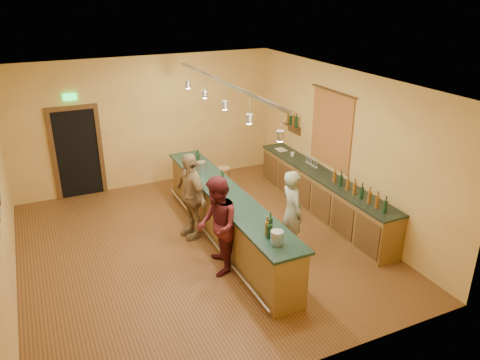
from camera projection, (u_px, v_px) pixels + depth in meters
name	position (u px, v px, depth m)	size (l,w,h in m)	color
floor	(198.00, 246.00, 9.12)	(7.00, 7.00, 0.00)	brown
ceiling	(192.00, 82.00, 7.88)	(6.50, 7.00, 0.02)	silver
wall_back	(147.00, 123.00, 11.43)	(6.50, 0.02, 3.20)	tan
wall_front	(295.00, 268.00, 5.57)	(6.50, 0.02, 3.20)	tan
wall_right	(342.00, 146.00, 9.76)	(0.02, 7.00, 3.20)	tan
doorway	(77.00, 151.00, 10.93)	(1.15, 0.09, 2.48)	black
tapestry	(331.00, 130.00, 9.99)	(0.03, 1.40, 1.60)	#96391E
bottle_shelf	(292.00, 121.00, 11.29)	(0.17, 0.55, 0.54)	#523318
back_counter	(323.00, 194.00, 10.23)	(0.60, 4.55, 1.27)	brown
tasting_bar	(226.00, 213.00, 9.11)	(0.73, 5.10, 1.38)	brown
pendant_track	(225.00, 92.00, 8.19)	(0.11, 4.60, 0.50)	silver
bartender	(292.00, 212.00, 8.65)	(0.60, 0.40, 1.65)	gray
customer_a	(217.00, 226.00, 8.04)	(0.86, 0.67, 1.77)	#59191E
customer_b	(191.00, 196.00, 9.19)	(1.03, 0.43, 1.76)	#997A51
bar_stool	(224.00, 173.00, 11.28)	(0.32, 0.32, 0.65)	#9B7246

